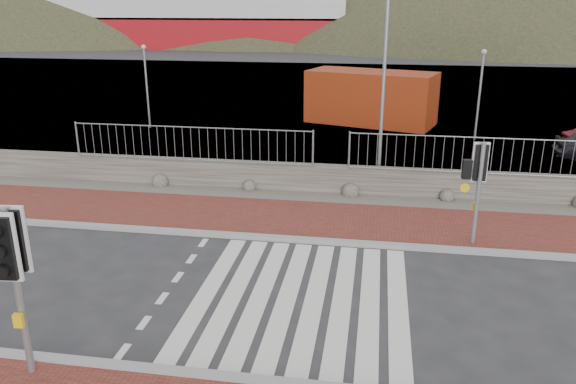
% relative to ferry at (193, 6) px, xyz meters
% --- Properties ---
extents(ground, '(220.00, 220.00, 0.00)m').
position_rel_ferry_xyz_m(ground, '(24.65, -67.90, -5.36)').
color(ground, '#28282B').
rests_on(ground, ground).
extents(sidewalk_far, '(40.00, 3.00, 0.08)m').
position_rel_ferry_xyz_m(sidewalk_far, '(24.65, -63.40, -5.32)').
color(sidewalk_far, brown).
rests_on(sidewalk_far, ground).
extents(kerb_near, '(40.00, 0.25, 0.12)m').
position_rel_ferry_xyz_m(kerb_near, '(24.65, -70.90, -5.31)').
color(kerb_near, gray).
rests_on(kerb_near, ground).
extents(kerb_far, '(40.00, 0.25, 0.12)m').
position_rel_ferry_xyz_m(kerb_far, '(24.65, -64.90, -5.31)').
color(kerb_far, gray).
rests_on(kerb_far, ground).
extents(zebra_crossing, '(4.62, 5.60, 0.01)m').
position_rel_ferry_xyz_m(zebra_crossing, '(24.65, -67.90, -5.36)').
color(zebra_crossing, silver).
rests_on(zebra_crossing, ground).
extents(gravel_strip, '(40.00, 1.50, 0.06)m').
position_rel_ferry_xyz_m(gravel_strip, '(24.65, -61.40, -5.33)').
color(gravel_strip, '#59544C').
rests_on(gravel_strip, ground).
extents(stone_wall, '(40.00, 0.60, 0.90)m').
position_rel_ferry_xyz_m(stone_wall, '(24.65, -60.60, -4.91)').
color(stone_wall, '#48423B').
rests_on(stone_wall, ground).
extents(railing, '(18.07, 0.07, 1.22)m').
position_rel_ferry_xyz_m(railing, '(24.65, -60.75, -3.54)').
color(railing, gray).
rests_on(railing, stone_wall).
extents(quay, '(120.00, 40.00, 0.50)m').
position_rel_ferry_xyz_m(quay, '(24.65, -40.00, -5.36)').
color(quay, '#4C4C4F').
rests_on(quay, ground).
extents(water, '(220.00, 50.00, 0.05)m').
position_rel_ferry_xyz_m(water, '(24.65, -5.00, -5.36)').
color(water, '#3F4C54').
rests_on(water, ground).
extents(ferry, '(50.00, 16.00, 20.00)m').
position_rel_ferry_xyz_m(ferry, '(0.00, 0.00, 0.00)').
color(ferry, maroon).
rests_on(ferry, ground).
extents(hills_backdrop, '(254.00, 90.00, 100.00)m').
position_rel_ferry_xyz_m(hills_backdrop, '(31.40, 20.00, -28.42)').
color(hills_backdrop, '#262E1B').
rests_on(hills_backdrop, ground).
extents(traffic_signal_near, '(0.47, 0.31, 3.12)m').
position_rel_ferry_xyz_m(traffic_signal_near, '(20.39, -71.28, -3.11)').
color(traffic_signal_near, gray).
rests_on(traffic_signal_near, ground).
extents(traffic_signal_far, '(0.68, 0.28, 2.81)m').
position_rel_ferry_xyz_m(traffic_signal_far, '(28.74, -64.40, -3.33)').
color(traffic_signal_far, gray).
rests_on(traffic_signal_far, ground).
extents(streetlight, '(1.50, 0.42, 7.08)m').
position_rel_ferry_xyz_m(streetlight, '(26.37, -59.82, -1.37)').
color(streetlight, gray).
rests_on(streetlight, ground).
extents(shipping_container, '(7.00, 4.54, 2.70)m').
position_rel_ferry_xyz_m(shipping_container, '(25.72, -49.08, -4.01)').
color(shipping_container, maroon).
rests_on(shipping_container, ground).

